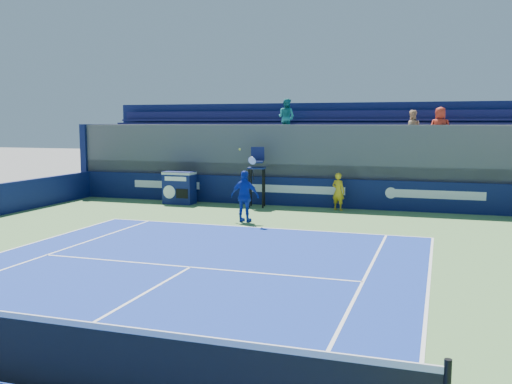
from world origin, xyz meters
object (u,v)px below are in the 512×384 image
(umpire_chair, at_px, (257,170))
(tennis_player, at_px, (245,196))
(match_clock, at_px, (179,187))
(ball_person, at_px, (338,191))

(umpire_chair, xyz_separation_m, tennis_player, (0.71, -3.54, -0.61))
(match_clock, distance_m, umpire_chair, 3.55)
(ball_person, xyz_separation_m, match_clock, (-6.80, -0.30, -0.02))
(tennis_player, bearing_deg, ball_person, 54.58)
(tennis_player, bearing_deg, match_clock, 140.77)
(ball_person, xyz_separation_m, umpire_chair, (-3.34, -0.16, 0.77))
(tennis_player, bearing_deg, umpire_chair, 101.33)
(ball_person, relative_size, tennis_player, 0.58)
(ball_person, distance_m, match_clock, 6.80)
(match_clock, bearing_deg, ball_person, 2.54)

